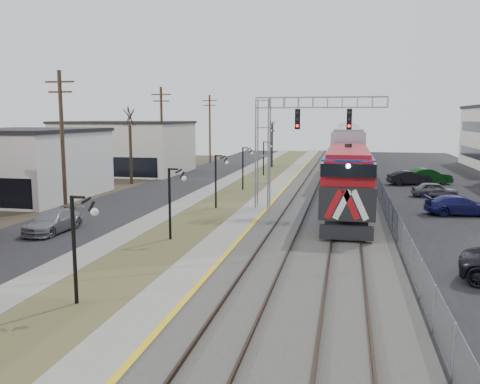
# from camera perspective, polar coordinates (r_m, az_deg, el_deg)

# --- Properties ---
(street_west) EXTENTS (7.00, 120.00, 0.04)m
(street_west) POSITION_cam_1_polar(r_m,az_deg,el_deg) (46.64, -9.49, -0.01)
(street_west) COLOR black
(street_west) RESTS_ON ground
(sidewalk) EXTENTS (2.00, 120.00, 0.08)m
(sidewalk) POSITION_cam_1_polar(r_m,az_deg,el_deg) (45.21, -4.17, -0.16)
(sidewalk) COLOR gray
(sidewalk) RESTS_ON ground
(grass_median) EXTENTS (4.00, 120.00, 0.06)m
(grass_median) POSITION_cam_1_polar(r_m,az_deg,el_deg) (44.48, -0.46, -0.29)
(grass_median) COLOR #50532C
(grass_median) RESTS_ON ground
(platform) EXTENTS (2.00, 120.00, 0.24)m
(platform) POSITION_cam_1_polar(r_m,az_deg,el_deg) (43.93, 3.37, -0.29)
(platform) COLOR gray
(platform) RESTS_ON ground
(ballast_bed) EXTENTS (8.00, 120.00, 0.20)m
(ballast_bed) POSITION_cam_1_polar(r_m,az_deg,el_deg) (43.49, 9.90, -0.52)
(ballast_bed) COLOR #595651
(ballast_bed) RESTS_ON ground
(platform_edge) EXTENTS (0.24, 120.00, 0.01)m
(platform_edge) POSITION_cam_1_polar(r_m,az_deg,el_deg) (43.79, 4.51, -0.16)
(platform_edge) COLOR gold
(platform_edge) RESTS_ON platform
(track_near) EXTENTS (1.58, 120.00, 0.15)m
(track_near) POSITION_cam_1_polar(r_m,az_deg,el_deg) (43.57, 7.28, -0.21)
(track_near) COLOR #2D2119
(track_near) RESTS_ON ballast_bed
(track_far) EXTENTS (1.58, 120.00, 0.15)m
(track_far) POSITION_cam_1_polar(r_m,az_deg,el_deg) (43.44, 11.88, -0.35)
(track_far) COLOR #2D2119
(track_far) RESTS_ON ballast_bed
(train) EXTENTS (3.00, 85.85, 5.33)m
(train) POSITION_cam_1_polar(r_m,az_deg,el_deg) (71.28, 11.99, 5.12)
(train) COLOR navy
(train) RESTS_ON ground
(signal_gantry) EXTENTS (9.00, 1.07, 8.15)m
(signal_gantry) POSITION_cam_1_polar(r_m,az_deg,el_deg) (36.21, 5.28, 6.54)
(signal_gantry) COLOR gray
(signal_gantry) RESTS_ON ground
(lampposts) EXTENTS (0.14, 62.14, 4.00)m
(lampposts) POSITION_cam_1_polar(r_m,az_deg,el_deg) (28.27, -7.71, -1.30)
(lampposts) COLOR black
(lampposts) RESTS_ON ground
(utility_poles) EXTENTS (0.28, 80.28, 10.00)m
(utility_poles) POSITION_cam_1_polar(r_m,az_deg,el_deg) (38.54, -19.31, 5.35)
(utility_poles) COLOR #4C3823
(utility_poles) RESTS_ON ground
(fence) EXTENTS (0.04, 120.00, 1.60)m
(fence) POSITION_cam_1_polar(r_m,az_deg,el_deg) (43.46, 15.46, 0.23)
(fence) COLOR gray
(fence) RESTS_ON ground
(bare_trees) EXTENTS (12.30, 42.30, 5.95)m
(bare_trees) POSITION_cam_1_polar(r_m,az_deg,el_deg) (50.39, -9.19, 3.68)
(bare_trees) COLOR #382D23
(bare_trees) RESTS_ON ground
(car_lot_d) EXTENTS (4.89, 2.53, 1.35)m
(car_lot_d) POSITION_cam_1_polar(r_m,az_deg,el_deg) (38.19, 23.43, -1.43)
(car_lot_d) COLOR navy
(car_lot_d) RESTS_ON ground
(car_lot_e) EXTENTS (3.82, 1.74, 1.27)m
(car_lot_e) POSITION_cam_1_polar(r_m,az_deg,el_deg) (46.07, 21.03, 0.22)
(car_lot_e) COLOR slate
(car_lot_e) RESTS_ON ground
(car_lot_f) EXTENTS (5.11, 3.22, 1.59)m
(car_lot_f) POSITION_cam_1_polar(r_m,az_deg,el_deg) (54.66, 20.27, 1.62)
(car_lot_f) COLOR #0D4315
(car_lot_f) RESTS_ON ground
(car_street_b) EXTENTS (1.96, 4.50, 1.29)m
(car_street_b) POSITION_cam_1_polar(r_m,az_deg,el_deg) (31.76, -20.24, -3.17)
(car_street_b) COLOR gray
(car_street_b) RESTS_ON ground
(car_lot_g) EXTENTS (4.45, 2.37, 1.39)m
(car_lot_g) POSITION_cam_1_polar(r_m,az_deg,el_deg) (53.56, 18.49, 1.47)
(car_lot_g) COLOR black
(car_lot_g) RESTS_ON ground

